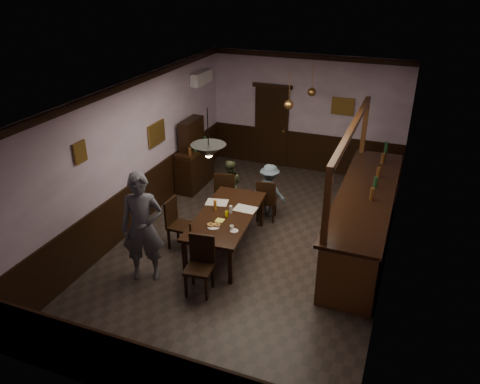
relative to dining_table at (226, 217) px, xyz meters
The scene contains 31 objects.
room 0.97m from the dining_table, 39.72° to the left, with size 5.01×8.01×3.01m.
dining_table is the anchor object (origin of this frame).
chair_far_left 1.35m from the dining_table, 113.32° to the left, with size 0.51×0.51×1.02m.
chair_far_right 1.36m from the dining_table, 74.37° to the left, with size 0.47×0.47×0.94m.
chair_near 1.32m from the dining_table, 86.06° to the right, with size 0.49×0.49×1.00m.
chair_side 0.96m from the dining_table, 164.20° to the right, with size 0.44×0.44×0.99m.
person_standing 1.66m from the dining_table, 125.89° to the right, with size 0.71×0.47×1.96m, color #565762.
person_seated_left 1.62m from the dining_table, 110.33° to the left, with size 0.56×0.44×1.16m, color #464E2E.
person_seated_right 1.62m from the dining_table, 77.95° to the left, with size 0.76×0.43×1.17m, color slate.
newspaper_left 0.50m from the dining_table, 133.90° to the left, with size 0.42×0.30×0.01m, color silver.
newspaper_right 0.41m from the dining_table, 49.20° to the left, with size 0.42×0.30×0.01m, color silver.
napkin 0.27m from the dining_table, 93.05° to the right, with size 0.15×0.15×0.00m, color #E7E655.
saucer 0.64m from the dining_table, 54.70° to the right, with size 0.15×0.15×0.01m, color white.
coffee_cup 0.60m from the dining_table, 57.41° to the right, with size 0.08×0.08×0.07m, color white.
pastry_plate 0.54m from the dining_table, 92.09° to the right, with size 0.22×0.22×0.01m, color white.
pastry_ring_a 0.54m from the dining_table, 99.00° to the right, with size 0.13×0.13×0.04m, color #C68C47.
pastry_ring_b 0.49m from the dining_table, 87.33° to the right, with size 0.13×0.13×0.04m, color #C68C47.
soda_can 0.17m from the dining_table, 61.08° to the right, with size 0.07×0.07×0.12m, color yellow.
beer_glass 0.31m from the dining_table, 164.20° to the left, with size 0.06×0.06×0.20m, color #BF721E.
water_glass 0.17m from the dining_table, 41.98° to the left, with size 0.06×0.06×0.15m, color silver.
pepper_mill 0.87m from the dining_table, 114.08° to the right, with size 0.04×0.04×0.14m, color black.
sideboard 2.94m from the dining_table, 127.99° to the left, with size 0.46×1.28×1.69m.
bar_counter 2.62m from the dining_table, 23.94° to the left, with size 1.00×4.29×2.40m.
door_back 4.33m from the dining_table, 96.65° to the left, with size 0.90×0.06×2.10m, color black.
ac_unit 4.18m from the dining_table, 121.47° to the left, with size 0.20×0.85×0.30m.
picture_left_small 2.83m from the dining_table, 148.40° to the right, with size 0.04×0.28×0.36m.
picture_left_large 2.56m from the dining_table, 151.17° to the left, with size 0.04×0.62×0.48m.
picture_back 4.62m from the dining_table, 73.14° to the left, with size 0.55×0.04×0.42m.
pendant_iron 1.80m from the dining_table, 85.86° to the right, with size 0.56×0.56×0.81m.
pendant_brass_mid 2.79m from the dining_table, 77.27° to the left, with size 0.20×0.20×0.81m.
pendant_brass_far 3.86m from the dining_table, 78.47° to the left, with size 0.20×0.20×0.81m.
Camera 1 is at (2.60, -7.34, 4.97)m, focal length 35.00 mm.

